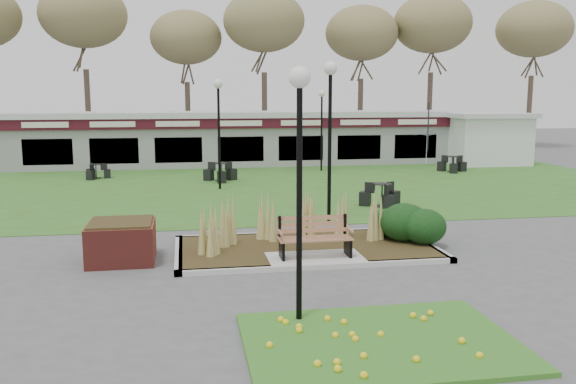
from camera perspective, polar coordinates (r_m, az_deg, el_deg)
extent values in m
plane|color=#515154|center=(14.03, 2.67, -6.75)|extent=(100.00, 100.00, 0.00)
cube|color=#355C1D|center=(25.63, -3.07, 0.54)|extent=(34.00, 16.00, 0.02)
cube|color=#2F6F1F|center=(9.82, 8.59, -13.73)|extent=(4.20, 3.00, 0.08)
cube|color=#362915|center=(15.15, 1.70, -5.31)|extent=(6.22, 3.22, 0.12)
cube|color=#B7B7B2|center=(13.63, 3.05, -6.97)|extent=(6.40, 0.18, 0.12)
cube|color=#B7B7B2|center=(16.68, 0.61, -3.95)|extent=(6.40, 0.18, 0.12)
cube|color=#B7B7B2|center=(14.87, -10.19, -5.73)|extent=(0.18, 3.40, 0.12)
cube|color=#B7B7B2|center=(16.04, 12.70, -4.71)|extent=(0.18, 3.40, 0.12)
cube|color=#B7B7B2|center=(14.15, 2.55, -6.33)|extent=(2.20, 1.20, 0.13)
cone|color=tan|center=(15.14, -5.66, -2.89)|extent=(0.36, 0.36, 1.15)
cone|color=tan|center=(15.63, -2.11, -2.47)|extent=(0.36, 0.36, 1.15)
cone|color=tan|center=(16.00, 1.71, -2.19)|extent=(0.36, 0.36, 1.15)
cone|color=tan|center=(16.01, 5.01, -2.22)|extent=(0.36, 0.36, 1.15)
cone|color=tan|center=(15.86, 8.18, -2.39)|extent=(0.36, 0.36, 1.15)
cone|color=tan|center=(14.34, -7.43, -3.60)|extent=(0.36, 0.36, 1.15)
ellipsoid|color=black|center=(15.92, 10.79, -2.81)|extent=(1.21, 1.10, 0.99)
ellipsoid|color=black|center=(15.71, 12.66, -3.19)|extent=(1.10, 1.00, 0.90)
ellipsoid|color=black|center=(16.49, 11.16, -2.61)|extent=(1.06, 0.96, 0.86)
ellipsoid|color=black|center=(16.30, 9.18, -2.88)|extent=(0.92, 0.84, 0.76)
cube|color=#9B6746|center=(14.03, 2.56, -4.38)|extent=(1.70, 0.57, 0.04)
cube|color=#9B6746|center=(14.26, 2.30, -3.00)|extent=(1.70, 0.13, 0.44)
cube|color=black|center=(13.94, -0.59, -5.39)|extent=(0.06, 0.55, 0.42)
cube|color=black|center=(14.27, 5.63, -5.10)|extent=(0.06, 0.55, 0.42)
cube|color=black|center=(14.12, -0.79, -3.24)|extent=(0.06, 0.06, 0.50)
cube|color=black|center=(14.44, 5.35, -3.01)|extent=(0.06, 0.06, 0.50)
cube|color=#9B6746|center=(13.82, -0.75, -3.82)|extent=(0.05, 0.50, 0.04)
cube|color=#9B6746|center=(14.16, 5.83, -3.54)|extent=(0.05, 0.50, 0.04)
cube|color=maroon|center=(14.65, -15.30, -4.56)|extent=(1.50, 1.50, 0.90)
cube|color=#362915|center=(14.55, -15.38, -2.76)|extent=(1.40, 1.40, 0.06)
cube|color=gray|center=(33.40, -4.68, 4.76)|extent=(24.00, 3.00, 2.60)
cube|color=#410E18|center=(31.80, -4.46, 6.44)|extent=(24.00, 0.18, 0.55)
cube|color=silver|center=(33.32, -4.72, 7.25)|extent=(24.60, 3.40, 0.30)
cube|color=silver|center=(31.69, -4.44, 6.43)|extent=(22.00, 0.02, 0.28)
cube|color=black|center=(31.99, -4.45, 4.03)|extent=(22.00, 0.10, 1.30)
cube|color=silver|center=(35.32, 18.08, 4.58)|extent=(4.00, 3.00, 2.60)
cube|color=silver|center=(35.25, 18.19, 6.85)|extent=(4.40, 3.40, 0.25)
cylinder|color=#47382B|center=(41.64, -18.24, 6.97)|extent=(0.36, 0.36, 5.17)
ellipsoid|color=olive|center=(41.87, -18.65, 14.93)|extent=(5.24, 5.24, 3.93)
cylinder|color=#47382B|center=(41.20, -9.90, 7.28)|extent=(0.36, 0.36, 5.17)
ellipsoid|color=olive|center=(41.43, -10.12, 15.33)|extent=(5.24, 5.24, 3.93)
cylinder|color=#47382B|center=(41.62, -1.54, 7.43)|extent=(0.36, 0.36, 5.17)
ellipsoid|color=olive|center=(41.85, -1.58, 15.40)|extent=(5.24, 5.24, 3.93)
cylinder|color=#47382B|center=(42.88, 6.49, 7.42)|extent=(0.36, 0.36, 5.17)
ellipsoid|color=olive|center=(43.11, 6.63, 15.16)|extent=(5.24, 5.24, 3.93)
cylinder|color=#47382B|center=(44.92, 13.92, 7.29)|extent=(0.36, 0.36, 5.17)
ellipsoid|color=olive|center=(45.13, 14.21, 14.67)|extent=(5.24, 5.24, 3.93)
cylinder|color=#47382B|center=(47.63, 20.60, 7.07)|extent=(0.36, 0.36, 5.17)
ellipsoid|color=olive|center=(47.83, 21.00, 14.03)|extent=(5.24, 5.24, 3.93)
cylinder|color=black|center=(10.03, 1.06, -1.59)|extent=(0.10, 0.10, 3.95)
sphere|color=white|center=(9.85, 1.10, 10.68)|extent=(0.36, 0.36, 0.36)
cylinder|color=black|center=(17.90, 3.91, 3.87)|extent=(0.11, 0.11, 4.40)
sphere|color=white|center=(17.83, 4.00, 11.49)|extent=(0.40, 0.40, 0.40)
cylinder|color=black|center=(24.75, -6.47, 4.92)|extent=(0.10, 0.10, 4.08)
sphere|color=white|center=(24.69, -6.56, 10.02)|extent=(0.37, 0.37, 0.37)
cylinder|color=black|center=(30.63, 3.16, 5.43)|extent=(0.09, 0.09, 3.72)
sphere|color=white|center=(30.56, 3.19, 9.19)|extent=(0.33, 0.33, 0.33)
cylinder|color=black|center=(29.22, -17.49, 1.24)|extent=(0.39, 0.39, 0.03)
cylinder|color=black|center=(29.18, -17.52, 1.85)|extent=(0.04, 0.04, 0.63)
cylinder|color=black|center=(29.15, -17.55, 2.49)|extent=(0.53, 0.53, 0.02)
cube|color=black|center=(29.20, -16.56, 1.65)|extent=(0.34, 0.34, 0.41)
cube|color=black|center=(29.62, -17.97, 1.69)|extent=(0.42, 0.42, 0.41)
cube|color=black|center=(28.79, -17.99, 1.48)|extent=(0.39, 0.39, 0.41)
cylinder|color=black|center=(21.16, 8.76, -1.32)|extent=(0.47, 0.47, 0.03)
cylinder|color=black|center=(21.09, 8.79, -0.31)|extent=(0.05, 0.05, 0.77)
cylinder|color=black|center=(21.03, 8.81, 0.75)|extent=(0.64, 0.64, 0.03)
cube|color=black|center=(21.56, 9.80, -0.53)|extent=(0.50, 0.50, 0.49)
cube|color=black|center=(21.23, 7.22, -0.62)|extent=(0.49, 0.49, 0.49)
cube|color=black|center=(20.57, 9.31, -0.98)|extent=(0.37, 0.37, 0.49)
cylinder|color=black|center=(27.22, -6.31, 1.06)|extent=(0.48, 0.48, 0.03)
cylinder|color=black|center=(27.17, -6.33, 1.86)|extent=(0.05, 0.05, 0.78)
cylinder|color=black|center=(27.12, -6.34, 2.70)|extent=(0.65, 0.65, 0.03)
cube|color=black|center=(27.52, -5.29, 1.66)|extent=(0.50, 0.50, 0.50)
cube|color=black|center=(27.46, -7.44, 1.60)|extent=(0.50, 0.50, 0.50)
cube|color=black|center=(26.60, -6.24, 1.38)|extent=(0.37, 0.37, 0.50)
cylinder|color=black|center=(31.37, 15.10, 1.87)|extent=(0.45, 0.45, 0.03)
cylinder|color=black|center=(31.32, 15.13, 2.53)|extent=(0.05, 0.05, 0.74)
cylinder|color=black|center=(31.28, 15.16, 3.22)|extent=(0.62, 0.62, 0.03)
cube|color=black|center=(31.67, 15.95, 2.30)|extent=(0.41, 0.41, 0.47)
cube|color=black|center=(31.57, 14.18, 2.36)|extent=(0.49, 0.49, 0.47)
cube|color=black|center=(30.78, 15.22, 2.15)|extent=(0.45, 0.45, 0.47)
cylinder|color=black|center=(28.49, 12.89, 3.40)|extent=(0.06, 0.06, 2.20)
imported|color=#2E4DA3|center=(28.46, 12.92, 4.20)|extent=(2.45, 2.47, 1.72)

